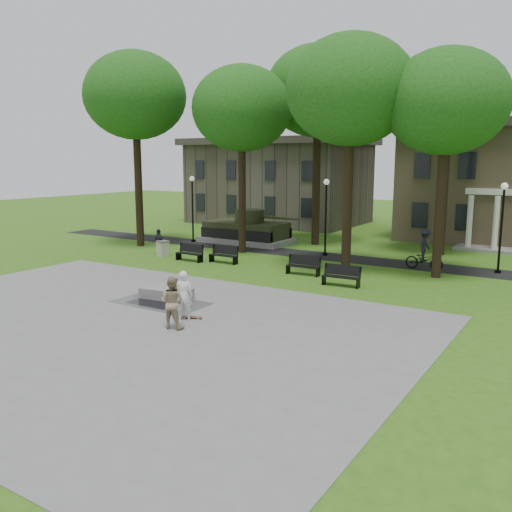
# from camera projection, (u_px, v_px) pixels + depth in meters

# --- Properties ---
(ground) EXTENTS (120.00, 120.00, 0.00)m
(ground) POSITION_uv_depth(u_px,v_px,m) (195.00, 295.00, 23.83)
(ground) COLOR #315B15
(ground) RESTS_ON ground
(plaza) EXTENTS (22.00, 16.00, 0.02)m
(plaza) POSITION_uv_depth(u_px,v_px,m) (108.00, 324.00, 19.67)
(plaza) COLOR gray
(plaza) RESTS_ON ground
(footpath) EXTENTS (44.00, 2.60, 0.01)m
(footpath) POSITION_uv_depth(u_px,v_px,m) (316.00, 255.00, 33.81)
(footpath) COLOR black
(footpath) RESTS_ON ground
(building_left) EXTENTS (15.00, 10.00, 7.20)m
(building_left) POSITION_uv_depth(u_px,v_px,m) (279.00, 184.00, 51.03)
(building_left) COLOR #4C443D
(building_left) RESTS_ON ground
(tree_0) EXTENTS (6.80, 6.80, 12.97)m
(tree_0) POSITION_uv_depth(u_px,v_px,m) (135.00, 96.00, 35.87)
(tree_0) COLOR black
(tree_0) RESTS_ON ground
(tree_1) EXTENTS (6.20, 6.20, 11.63)m
(tree_1) POSITION_uv_depth(u_px,v_px,m) (242.00, 109.00, 33.36)
(tree_1) COLOR black
(tree_1) RESTS_ON ground
(tree_2) EXTENTS (6.60, 6.60, 12.16)m
(tree_2) POSITION_uv_depth(u_px,v_px,m) (351.00, 91.00, 27.42)
(tree_2) COLOR black
(tree_2) RESTS_ON ground
(tree_3) EXTENTS (6.00, 6.00, 11.19)m
(tree_3) POSITION_uv_depth(u_px,v_px,m) (446.00, 102.00, 26.01)
(tree_3) COLOR black
(tree_3) RESTS_ON ground
(tree_4) EXTENTS (7.20, 7.20, 13.50)m
(tree_4) POSITION_uv_depth(u_px,v_px,m) (318.00, 92.00, 36.36)
(tree_4) COLOR black
(tree_4) RESTS_ON ground
(tree_5) EXTENTS (6.40, 6.40, 12.44)m
(tree_5) POSITION_uv_depth(u_px,v_px,m) (450.00, 96.00, 32.43)
(tree_5) COLOR black
(tree_5) RESTS_ON ground
(lamp_left) EXTENTS (0.36, 0.36, 4.73)m
(lamp_left) POSITION_uv_depth(u_px,v_px,m) (192.00, 203.00, 38.83)
(lamp_left) COLOR black
(lamp_left) RESTS_ON ground
(lamp_mid) EXTENTS (0.36, 0.36, 4.73)m
(lamp_mid) POSITION_uv_depth(u_px,v_px,m) (326.00, 211.00, 33.30)
(lamp_mid) COLOR black
(lamp_mid) RESTS_ON ground
(lamp_right) EXTENTS (0.36, 0.36, 4.73)m
(lamp_right) POSITION_uv_depth(u_px,v_px,m) (502.00, 220.00, 28.04)
(lamp_right) COLOR black
(lamp_right) RESTS_ON ground
(tank_monument) EXTENTS (7.45, 3.40, 2.40)m
(tank_monument) POSITION_uv_depth(u_px,v_px,m) (247.00, 231.00, 38.72)
(tank_monument) COLOR gray
(tank_monument) RESTS_ON ground
(puddle) EXTENTS (2.20, 1.20, 0.00)m
(puddle) POSITION_uv_depth(u_px,v_px,m) (154.00, 303.00, 22.49)
(puddle) COLOR black
(puddle) RESTS_ON plaza
(concrete_block) EXTENTS (2.31, 1.28, 0.45)m
(concrete_block) POSITION_uv_depth(u_px,v_px,m) (167.00, 293.00, 23.19)
(concrete_block) COLOR gray
(concrete_block) RESTS_ON plaza
(skateboard) EXTENTS (0.80, 0.46, 0.07)m
(skateboard) POSITION_uv_depth(u_px,v_px,m) (192.00, 317.00, 20.31)
(skateboard) COLOR brown
(skateboard) RESTS_ON plaza
(skateboarder) EXTENTS (0.81, 0.75, 1.86)m
(skateboarder) POSITION_uv_depth(u_px,v_px,m) (184.00, 295.00, 19.99)
(skateboarder) COLOR white
(skateboarder) RESTS_ON plaza
(friend_watching) EXTENTS (1.02, 0.85, 1.87)m
(friend_watching) POSITION_uv_depth(u_px,v_px,m) (172.00, 302.00, 19.00)
(friend_watching) COLOR tan
(friend_watching) RESTS_ON plaza
(pedestrian_walker) EXTENTS (1.03, 0.71, 1.63)m
(pedestrian_walker) POSITION_uv_depth(u_px,v_px,m) (159.00, 242.00, 33.85)
(pedestrian_walker) COLOR #21252D
(pedestrian_walker) RESTS_ON ground
(cyclist) EXTENTS (2.07, 1.18, 2.23)m
(cyclist) POSITION_uv_depth(u_px,v_px,m) (425.00, 253.00, 29.27)
(cyclist) COLOR black
(cyclist) RESTS_ON ground
(park_bench_0) EXTENTS (1.82, 0.61, 1.00)m
(park_bench_0) POSITION_uv_depth(u_px,v_px,m) (190.00, 252.00, 31.84)
(park_bench_0) COLOR black
(park_bench_0) RESTS_ON ground
(park_bench_1) EXTENTS (1.81, 0.55, 1.00)m
(park_bench_1) POSITION_uv_depth(u_px,v_px,m) (224.00, 254.00, 31.22)
(park_bench_1) COLOR black
(park_bench_1) RESTS_ON ground
(park_bench_2) EXTENTS (1.82, 0.62, 1.00)m
(park_bench_2) POSITION_uv_depth(u_px,v_px,m) (304.00, 265.00, 28.01)
(park_bench_2) COLOR black
(park_bench_2) RESTS_ON ground
(park_bench_3) EXTENTS (1.83, 0.64, 1.00)m
(park_bench_3) POSITION_uv_depth(u_px,v_px,m) (342.00, 275.00, 25.51)
(park_bench_3) COLOR black
(park_bench_3) RESTS_ON ground
(trash_bin) EXTENTS (0.82, 0.82, 0.96)m
(trash_bin) POSITION_uv_depth(u_px,v_px,m) (163.00, 248.00, 33.43)
(trash_bin) COLOR #BFB99D
(trash_bin) RESTS_ON ground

